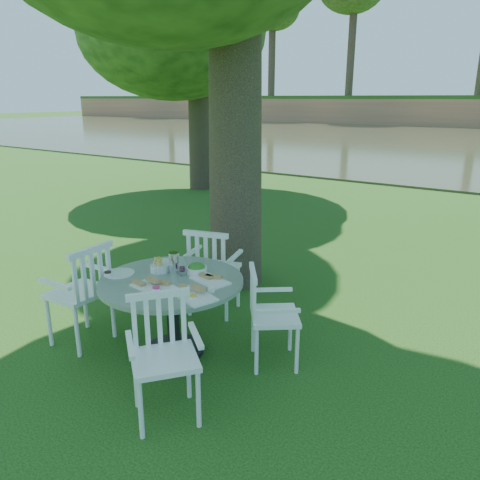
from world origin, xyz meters
TOP-DOWN VIEW (x-y plane):
  - ground at (0.00, 0.00)m, footprint 140.00×140.00m
  - table at (-0.03, -0.86)m, footprint 1.31×1.31m
  - chair_ne at (0.77, -0.54)m, footprint 0.61×0.61m
  - chair_nw at (-0.23, -0.03)m, footprint 0.60×0.58m
  - chair_sw at (-0.82, -1.22)m, footprint 0.50×0.53m
  - chair_se at (0.49, -1.55)m, footprint 0.64×0.65m
  - tableware at (-0.05, -0.82)m, footprint 1.28×0.80m

SIDE VIEW (x-z plane):
  - ground at x=0.00m, z-range 0.00..0.00m
  - chair_ne at x=0.77m, z-range 0.08..0.97m
  - chair_se at x=0.49m, z-range 0.08..1.02m
  - chair_nw at x=-0.23m, z-range 0.09..1.07m
  - table at x=-0.03m, z-range 0.22..0.95m
  - chair_sw at x=-0.82m, z-range 0.09..1.10m
  - tableware at x=-0.05m, z-range 0.67..0.87m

